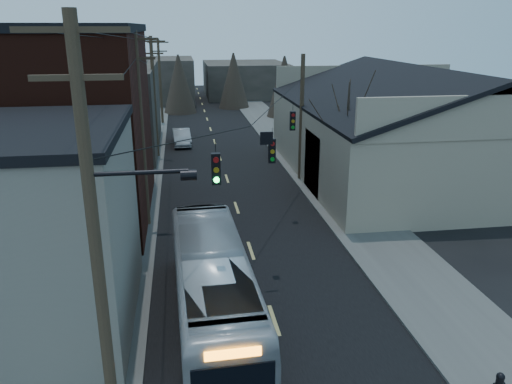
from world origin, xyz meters
TOP-DOWN VIEW (x-y plane):
  - road_surface at (0.00, 30.00)m, footprint 9.00×110.00m
  - sidewalk_left at (-6.50, 30.00)m, footprint 4.00×110.00m
  - sidewalk_right at (6.50, 30.00)m, footprint 4.00×110.00m
  - building_clapboard at (-9.00, 9.00)m, footprint 8.00×8.00m
  - building_brick at (-10.00, 20.00)m, footprint 10.00×12.00m
  - building_left_far at (-9.50, 36.00)m, footprint 9.00×14.00m
  - warehouse at (13.00, 25.00)m, footprint 16.16×20.60m
  - building_far_left at (-6.00, 65.00)m, footprint 10.00×12.00m
  - building_far_right at (7.00, 70.00)m, footprint 12.00×14.00m
  - bare_tree at (6.50, 20.00)m, footprint 0.40×0.40m
  - utility_lines at (-3.11, 24.14)m, footprint 11.24×45.28m
  - bus at (-2.17, 8.19)m, footprint 2.82×10.70m
  - parked_car at (-3.00, 37.11)m, footprint 1.74×4.39m
  - fire_hydrant at (5.64, 3.15)m, footprint 0.33×0.24m

SIDE VIEW (x-z plane):
  - road_surface at x=0.00m, z-range 0.00..0.02m
  - sidewalk_left at x=-6.50m, z-range 0.00..0.12m
  - sidewalk_right at x=6.50m, z-range 0.00..0.12m
  - fire_hydrant at x=5.64m, z-range 0.14..0.85m
  - parked_car at x=-3.00m, z-range 0.00..1.42m
  - bus at x=-2.17m, z-range 0.00..2.96m
  - building_far_right at x=7.00m, z-range 0.00..5.00m
  - warehouse at x=13.00m, z-range -1.17..6.56m
  - building_far_left at x=-6.00m, z-range 0.00..6.00m
  - building_clapboard at x=-9.00m, z-range 0.00..7.00m
  - building_left_far at x=-9.50m, z-range 0.00..7.00m
  - bare_tree at x=6.50m, z-range 0.00..7.20m
  - utility_lines at x=-3.11m, z-range -0.30..10.20m
  - building_brick at x=-10.00m, z-range 0.00..10.00m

